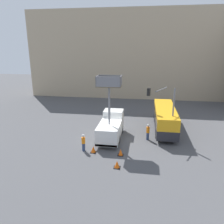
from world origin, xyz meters
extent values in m
plane|color=#4C4C4F|center=(0.00, 0.00, 0.00)|extent=(120.00, 120.00, 0.00)
cube|color=tan|center=(0.00, 26.68, 8.94)|extent=(44.00, 10.00, 17.88)
cube|color=silver|center=(-0.81, 2.46, 1.66)|extent=(2.39, 1.92, 2.47)
cube|color=silver|center=(-0.81, -0.75, 1.31)|extent=(2.39, 4.49, 1.77)
cube|color=red|center=(-0.81, -2.94, 0.58)|extent=(2.34, 0.10, 0.24)
cylinder|color=black|center=(-1.86, 2.46, 0.48)|extent=(0.30, 0.95, 0.95)
cylinder|color=black|center=(0.23, 2.46, 0.48)|extent=(0.30, 0.95, 0.95)
cylinder|color=black|center=(-1.86, -0.75, 0.48)|extent=(0.30, 0.95, 0.95)
cylinder|color=black|center=(0.23, -0.75, 0.48)|extent=(0.30, 0.95, 0.95)
cylinder|color=slate|center=(-0.81, -0.75, 4.31)|extent=(0.24, 0.24, 4.22)
cube|color=brown|center=(-0.81, -0.75, 6.47)|extent=(2.60, 1.59, 0.10)
cube|color=slate|center=(-2.07, -0.75, 7.04)|extent=(0.08, 1.59, 1.05)
cube|color=slate|center=(0.45, -0.75, 7.04)|extent=(0.08, 1.59, 1.05)
cube|color=slate|center=(-0.81, 0.00, 7.04)|extent=(2.60, 0.08, 1.05)
cube|color=slate|center=(-0.81, -1.50, 7.04)|extent=(2.60, 0.08, 1.05)
cube|color=#232328|center=(5.66, 4.33, 1.04)|extent=(2.45, 10.11, 1.12)
cube|color=orange|center=(5.66, 4.33, 2.28)|extent=(2.45, 10.11, 1.37)
cube|color=black|center=(5.66, 4.33, 2.08)|extent=(2.47, 9.70, 0.60)
cylinder|color=black|center=(4.59, 7.47, 0.56)|extent=(0.30, 1.13, 1.13)
cylinder|color=black|center=(6.74, 7.47, 0.56)|extent=(0.30, 1.13, 1.13)
cylinder|color=black|center=(4.59, 1.20, 0.56)|extent=(0.30, 1.13, 1.13)
cylinder|color=black|center=(6.74, 1.20, 0.56)|extent=(0.30, 1.13, 1.13)
cylinder|color=slate|center=(6.19, 0.89, 3.07)|extent=(0.18, 0.18, 6.14)
cylinder|color=slate|center=(4.80, 1.56, 5.84)|extent=(1.45, 2.85, 0.13)
cube|color=black|center=(3.40, 2.23, 5.39)|extent=(0.43, 0.43, 0.90)
sphere|color=red|center=(3.40, 2.23, 5.64)|extent=(0.20, 0.20, 0.20)
cylinder|color=navy|center=(-3.13, -3.28, 0.42)|extent=(0.32, 0.32, 0.84)
cylinder|color=orange|center=(-3.13, -3.28, 1.17)|extent=(0.38, 0.38, 0.66)
sphere|color=tan|center=(-3.13, -3.28, 1.61)|extent=(0.23, 0.23, 0.23)
sphere|color=white|center=(-3.13, -3.28, 1.71)|extent=(0.24, 0.24, 0.24)
cylinder|color=navy|center=(3.51, 0.64, 0.44)|extent=(0.32, 0.32, 0.88)
cylinder|color=orange|center=(3.51, 0.64, 1.23)|extent=(0.38, 0.38, 0.70)
sphere|color=tan|center=(3.51, 0.64, 1.70)|extent=(0.24, 0.24, 0.24)
sphere|color=white|center=(3.51, 0.64, 1.80)|extent=(0.25, 0.25, 0.25)
cube|color=black|center=(0.77, -6.11, 0.01)|extent=(0.60, 0.60, 0.03)
cone|color=#F25B0F|center=(0.77, -6.11, 0.35)|extent=(0.48, 0.48, 0.69)
cube|color=black|center=(0.82, -3.70, 0.01)|extent=(0.59, 0.59, 0.03)
cone|color=#F25B0F|center=(0.82, -3.70, 0.33)|extent=(0.47, 0.47, 0.67)
cube|color=black|center=(-2.03, -3.51, 0.01)|extent=(0.61, 0.61, 0.03)
cone|color=#F25B0F|center=(-2.03, -3.51, 0.35)|extent=(0.49, 0.49, 0.70)
camera|label=1|loc=(2.99, -23.42, 10.37)|focal=35.00mm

